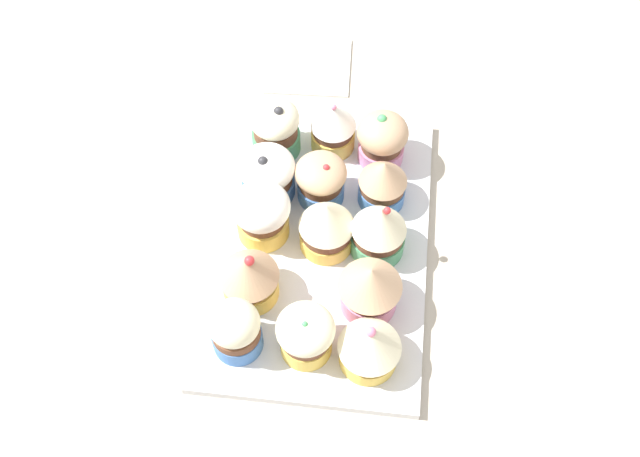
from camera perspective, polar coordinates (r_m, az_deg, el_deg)
ground_plane at (r=86.71cm, az=0.00°, el=-1.95°), size 180.00×180.00×3.00cm
baking_tray at (r=84.88cm, az=0.00°, el=-1.26°), size 37.26×24.05×1.20cm
cupcake_0 at (r=75.12cm, az=3.79°, el=-8.87°), size 6.42×6.42×7.24cm
cupcake_1 at (r=77.42cm, az=3.82°, el=-4.43°), size 6.70×6.70×7.53cm
cupcake_2 at (r=80.57cm, az=4.47°, el=-0.34°), size 5.99×5.99×8.23cm
cupcake_3 at (r=84.83cm, az=4.79°, el=3.56°), size 5.51×5.51×6.95cm
cupcake_4 at (r=88.42cm, az=4.73°, el=6.79°), size 6.03×6.03×7.18cm
cupcake_5 at (r=75.55cm, az=-1.12°, el=-8.03°), size 5.96×5.96×6.89cm
cupcake_6 at (r=80.84cm, az=0.48°, el=0.04°), size 6.09×6.09×7.56cm
cupcake_7 at (r=85.02cm, az=0.06°, el=3.73°), size 5.89×5.89×6.50cm
cupcake_8 at (r=89.20cm, az=1.05°, el=7.78°), size 5.39×5.39×7.39cm
cupcake_9 at (r=76.14cm, az=-6.45°, el=-7.61°), size 5.26×5.26×7.18cm
cupcake_10 at (r=78.32cm, az=-5.43°, el=-3.58°), size 6.40×6.40×7.78cm
cupcake_11 at (r=82.10cm, az=-4.45°, el=1.17°), size 6.46×6.46×7.33cm
cupcake_12 at (r=85.49cm, az=-4.01°, el=4.15°), size 6.43×6.43×7.03cm
cupcake_13 at (r=88.96cm, az=-3.41°, el=7.60°), size 5.82×5.82×7.80cm
napkin at (r=101.84cm, az=-0.88°, el=12.30°), size 10.66×11.45×0.60cm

